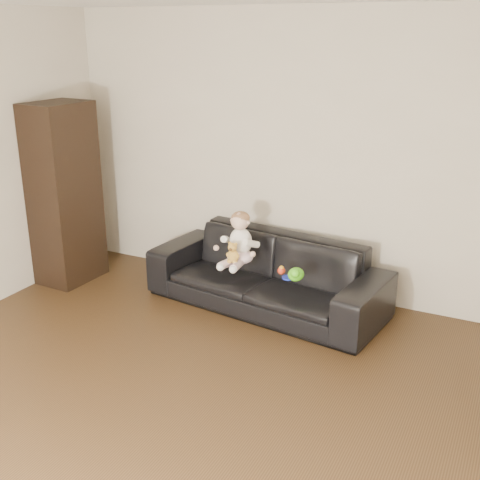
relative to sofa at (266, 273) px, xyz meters
The scene contains 10 objects.
floor 2.28m from the sofa, 84.16° to the right, with size 5.50×5.50×0.00m, color #3C2815.
wall_back 1.13m from the sofa, 65.27° to the left, with size 5.00×5.00×0.00m, color beige.
sofa is the anchor object (origin of this frame).
cabinet 2.13m from the sofa, behind, with size 0.44×0.61×1.76m, color black.
shelf_item 2.25m from the sofa, behind, with size 0.18×0.25×0.28m, color silver.
baby 0.40m from the sofa, 151.44° to the right, with size 0.32×0.40×0.48m.
teddy_bear 0.42m from the sofa, 127.95° to the right, with size 0.11×0.11×0.19m.
toy_green 0.48m from the sofa, 33.30° to the right, with size 0.13×0.16×0.11m, color #4FD118.
toy_rattle 0.31m from the sofa, 39.33° to the right, with size 0.07×0.07×0.07m, color red.
toy_blue_disc 0.40m from the sofa, 38.16° to the right, with size 0.10×0.10×0.01m, color #182EC6.
Camera 1 is at (1.79, -2.34, 2.40)m, focal length 45.00 mm.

